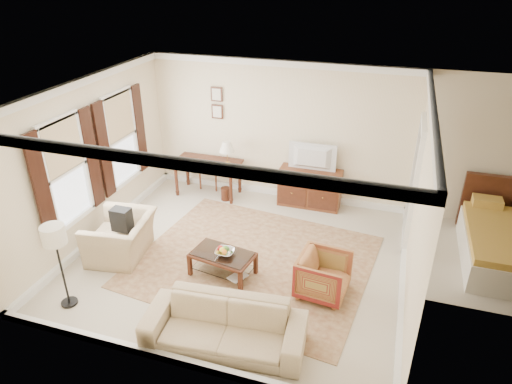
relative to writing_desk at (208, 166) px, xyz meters
The scene contains 20 objects.
room_shell 3.09m from the writing_desk, 54.75° to the right, with size 5.51×5.01×2.91m.
window_front 3.15m from the writing_desk, 114.53° to the right, with size 0.12×1.56×1.80m, color #CCB284, non-canonical shape.
window_rear 1.92m from the writing_desk, 137.56° to the right, with size 0.12×1.56×1.80m, color #CCB284, non-canonical shape.
doorway 4.21m from the writing_desk, ahead, with size 0.10×1.12×2.25m, color white, non-canonical shape.
rug 2.78m from the writing_desk, 50.70° to the right, with size 3.81×3.27×0.01m, color brown.
writing_desk is the anchor object (origin of this frame).
desk_chair 0.38m from the writing_desk, 102.71° to the left, with size 0.45×0.45×1.05m, color brown, non-canonical shape.
desk_lamp 0.58m from the writing_desk, ahead, with size 0.32×0.32×0.50m, color silver, non-canonical shape.
framed_prints 1.35m from the writing_desk, 76.72° to the left, with size 0.25×0.04×0.68m, color #472114, non-canonical shape.
sideboard 2.23m from the writing_desk, ahead, with size 1.28×0.49×0.79m, color brown.
tv 2.29m from the writing_desk, ahead, with size 0.92×0.53×0.12m, color black.
coffee_table 2.95m from the writing_desk, 62.52° to the right, with size 1.08×0.74×0.42m.
fruit_bowl 2.98m from the writing_desk, 61.78° to the right, with size 0.42×0.42×0.10m, color silver.
book_a 2.84m from the writing_desk, 62.39° to the right, with size 0.28×0.04×0.38m, color brown.
book_b 3.20m from the writing_desk, 59.97° to the right, with size 0.28×0.03×0.38m, color brown.
striped_armchair 3.96m from the writing_desk, 40.82° to the right, with size 0.73×0.69×0.75m, color maroon.
club_armchair 2.66m from the writing_desk, 101.14° to the right, with size 1.12×0.73×0.98m, color #CBBA89.
backpack 2.62m from the writing_desk, 100.21° to the right, with size 0.32×0.22×0.40m, color black.
sofa 4.45m from the writing_desk, 64.30° to the right, with size 2.13×0.62×0.83m, color #CBBA89.
floor_lamp 4.03m from the writing_desk, 98.48° to the right, with size 0.33×0.33×1.36m.
Camera 1 is at (2.25, -6.15, 4.63)m, focal length 32.00 mm.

